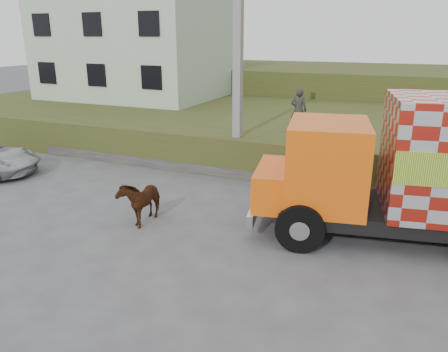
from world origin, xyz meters
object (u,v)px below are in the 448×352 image
at_px(cargo_truck, 445,171).
at_px(pedestrian, 299,110).
at_px(cow, 141,200).
at_px(utility_pole, 238,67).

bearing_deg(cargo_truck, pedestrian, 124.03).
height_order(cow, pedestrian, pedestrian).
bearing_deg(cargo_truck, utility_pole, 143.76).
height_order(cargo_truck, cow, cargo_truck).
bearing_deg(cow, cargo_truck, 10.27).
xyz_separation_m(cargo_truck, pedestrian, (-5.03, 5.06, 0.41)).
distance_m(cargo_truck, pedestrian, 7.15).
relative_size(cargo_truck, cow, 5.67).
height_order(utility_pole, cow, utility_pole).
bearing_deg(utility_pole, pedestrian, 43.65).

